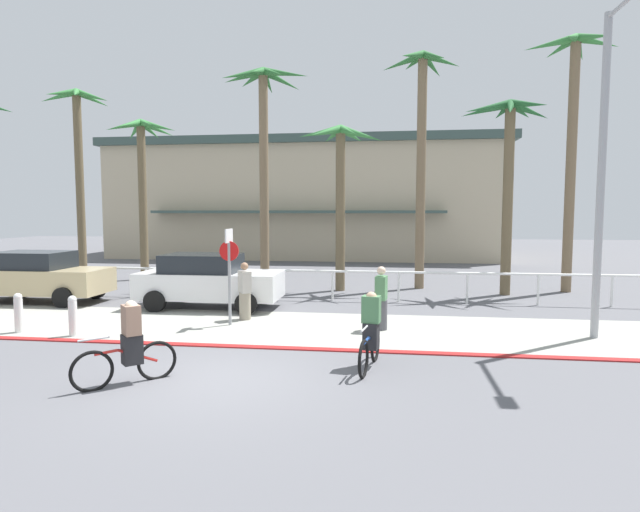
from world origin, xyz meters
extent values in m
plane|color=#5B5B60|center=(0.00, 10.00, 0.00)|extent=(80.00, 80.00, 0.00)
cube|color=#9E9E93|center=(0.00, 4.20, 0.01)|extent=(44.00, 4.00, 0.02)
cube|color=maroon|center=(0.00, 2.20, 0.01)|extent=(44.00, 0.24, 0.03)
cube|color=#BCAD8E|center=(-2.55, 27.62, 3.56)|extent=(25.04, 11.25, 7.12)
cube|color=#384C47|center=(-2.55, 27.62, 7.37)|extent=(25.64, 11.85, 0.50)
cube|color=#384C47|center=(-2.55, 21.50, 3.00)|extent=(17.53, 1.20, 0.16)
cylinder|color=white|center=(0.00, 8.50, 1.00)|extent=(24.44, 0.08, 0.08)
cylinder|color=white|center=(-10.00, 8.50, 0.50)|extent=(0.08, 0.08, 1.00)
cylinder|color=white|center=(-7.78, 8.50, 0.50)|extent=(0.08, 0.08, 1.00)
cylinder|color=white|center=(-5.56, 8.50, 0.50)|extent=(0.08, 0.08, 1.00)
cylinder|color=white|center=(-3.33, 8.50, 0.50)|extent=(0.08, 0.08, 1.00)
cylinder|color=white|center=(-1.11, 8.50, 0.50)|extent=(0.08, 0.08, 1.00)
cylinder|color=white|center=(1.11, 8.50, 0.50)|extent=(0.08, 0.08, 1.00)
cylinder|color=white|center=(3.33, 8.50, 0.50)|extent=(0.08, 0.08, 1.00)
cylinder|color=white|center=(5.56, 8.50, 0.50)|extent=(0.08, 0.08, 1.00)
cylinder|color=white|center=(7.78, 8.50, 0.50)|extent=(0.08, 0.08, 1.00)
cylinder|color=white|center=(10.00, 8.50, 0.50)|extent=(0.08, 0.08, 1.00)
cylinder|color=gray|center=(-1.15, 4.28, 1.10)|extent=(0.08, 0.08, 2.20)
cube|color=white|center=(-1.15, 4.28, 2.38)|extent=(0.04, 0.56, 0.36)
cylinder|color=red|center=(-1.15, 4.28, 1.98)|extent=(0.52, 0.03, 0.52)
cylinder|color=white|center=(-6.09, 2.78, 0.42)|extent=(0.20, 0.20, 0.85)
sphere|color=white|center=(-6.09, 2.78, 0.90)|extent=(0.20, 0.20, 0.20)
cylinder|color=white|center=(-4.53, 2.61, 0.42)|extent=(0.20, 0.20, 0.85)
sphere|color=white|center=(-4.53, 2.61, 0.90)|extent=(0.20, 0.20, 0.20)
cylinder|color=#9EA0A5|center=(7.86, 4.10, 3.75)|extent=(0.18, 0.18, 7.50)
cylinder|color=brown|center=(-10.90, 13.12, 4.16)|extent=(0.36, 0.36, 8.32)
cone|color=#387F3D|center=(-10.15, 13.12, 8.11)|extent=(1.59, 0.32, 0.74)
cone|color=#387F3D|center=(-10.52, 13.78, 8.13)|extent=(1.08, 1.55, 0.70)
cone|color=#387F3D|center=(-11.25, 13.73, 8.16)|extent=(1.02, 1.44, 0.64)
cone|color=#387F3D|center=(-11.76, 13.12, 8.14)|extent=(1.79, 0.32, 0.69)
cone|color=#387F3D|center=(-11.23, 12.54, 8.15)|extent=(0.99, 1.40, 0.65)
cone|color=#387F3D|center=(-10.52, 12.48, 8.11)|extent=(1.07, 1.53, 0.74)
cylinder|color=brown|center=(-7.78, 12.88, 3.44)|extent=(0.36, 0.36, 6.87)
cone|color=#387F3D|center=(-7.00, 12.88, 6.68)|extent=(1.65, 0.32, 0.69)
cone|color=#387F3D|center=(-7.27, 13.39, 6.65)|extent=(1.33, 1.33, 0.75)
cone|color=#387F3D|center=(-7.78, 13.77, 6.66)|extent=(0.32, 1.86, 0.74)
cone|color=#387F3D|center=(-8.33, 13.42, 6.60)|extent=(1.40, 1.40, 0.84)
cone|color=#387F3D|center=(-8.59, 12.88, 6.73)|extent=(1.67, 0.32, 0.60)
cone|color=#387F3D|center=(-8.21, 12.45, 6.70)|extent=(1.15, 1.15, 0.66)
cone|color=#387F3D|center=(-7.78, 11.97, 6.65)|extent=(0.32, 1.90, 0.76)
cone|color=#387F3D|center=(-7.30, 12.39, 6.74)|extent=(1.24, 1.24, 0.59)
cylinder|color=#756047|center=(-1.96, 11.47, 4.24)|extent=(0.36, 0.36, 8.48)
cone|color=#2D6B33|center=(-1.07, 11.47, 8.35)|extent=(1.82, 0.32, 0.57)
cone|color=#2D6B33|center=(-1.34, 12.08, 8.24)|extent=(1.51, 1.51, 0.78)
cone|color=#2D6B33|center=(-1.96, 12.26, 8.22)|extent=(0.32, 1.69, 0.81)
cone|color=#2D6B33|center=(-2.56, 12.07, 8.33)|extent=(1.47, 1.47, 0.60)
cone|color=#2D6B33|center=(-2.74, 11.47, 8.28)|extent=(1.64, 0.32, 0.70)
cone|color=#2D6B33|center=(-2.59, 10.83, 8.21)|extent=(1.56, 1.56, 0.84)
cone|color=#2D6B33|center=(-1.96, 10.66, 8.26)|extent=(0.32, 1.69, 0.74)
cone|color=#2D6B33|center=(-1.48, 10.99, 8.28)|extent=(1.24, 1.24, 0.70)
cylinder|color=brown|center=(1.16, 10.78, 3.04)|extent=(0.36, 0.36, 6.08)
cone|color=#387F3D|center=(1.94, 10.78, 5.85)|extent=(1.65, 0.32, 0.77)
cone|color=#387F3D|center=(1.52, 11.40, 5.93)|extent=(1.03, 1.46, 0.62)
cone|color=#387F3D|center=(0.80, 11.40, 5.94)|extent=(1.03, 1.46, 0.61)
cone|color=#387F3D|center=(0.37, 10.78, 5.95)|extent=(1.62, 0.32, 0.58)
cone|color=#387F3D|center=(0.71, 10.01, 5.87)|extent=(1.20, 1.77, 0.74)
cone|color=#387F3D|center=(1.48, 10.22, 5.91)|extent=(0.96, 1.34, 0.66)
cylinder|color=#756047|center=(4.19, 11.76, 4.47)|extent=(0.36, 0.36, 8.95)
cone|color=#2D6B33|center=(4.88, 11.76, 8.70)|extent=(1.48, 0.32, 0.79)
cone|color=#2D6B33|center=(4.58, 12.43, 8.70)|extent=(1.10, 1.59, 0.81)
cone|color=#2D6B33|center=(3.88, 12.30, 8.82)|extent=(0.93, 1.29, 0.57)
cone|color=#2D6B33|center=(3.44, 11.76, 8.68)|extent=(1.61, 0.32, 0.84)
cone|color=#2D6B33|center=(3.78, 11.05, 8.74)|extent=(1.14, 1.65, 0.73)
cone|color=#2D6B33|center=(4.54, 11.16, 8.70)|extent=(1.03, 1.46, 0.79)
cylinder|color=brown|center=(7.19, 10.55, 3.40)|extent=(0.36, 0.36, 6.80)
cone|color=#235B2D|center=(7.83, 10.55, 6.53)|extent=(1.41, 0.32, 0.84)
cone|color=#235B2D|center=(7.65, 11.14, 6.65)|extent=(1.22, 1.42, 0.62)
cone|color=#235B2D|center=(7.05, 11.15, 6.65)|extent=(0.60, 1.34, 0.61)
cone|color=#235B2D|center=(6.39, 10.94, 6.67)|extent=(1.77, 1.08, 0.58)
cone|color=#235B2D|center=(6.36, 10.15, 6.60)|extent=(1.86, 1.12, 0.70)
cone|color=#235B2D|center=(7.05, 9.96, 6.54)|extent=(0.61, 1.38, 0.82)
cone|color=#235B2D|center=(7.65, 9.97, 6.65)|extent=(1.21, 1.41, 0.61)
cylinder|color=#756047|center=(9.61, 11.56, 4.63)|extent=(0.36, 0.36, 9.27)
cone|color=#387F3D|center=(10.34, 11.56, 9.08)|extent=(1.54, 0.32, 0.68)
cone|color=#387F3D|center=(9.92, 12.09, 9.01)|extent=(0.95, 1.32, 0.81)
cone|color=#387F3D|center=(9.27, 12.16, 9.09)|extent=(1.01, 1.42, 0.66)
cone|color=#387F3D|center=(8.71, 11.56, 9.08)|extent=(1.87, 0.32, 0.69)
cone|color=#387F3D|center=(9.29, 11.00, 9.13)|extent=(0.96, 1.33, 0.59)
cone|color=#387F3D|center=(9.99, 10.90, 9.08)|extent=(1.07, 1.54, 0.67)
cube|color=tan|center=(-8.47, 6.89, 0.73)|extent=(4.40, 1.80, 0.80)
cube|color=#1E2328|center=(-8.72, 6.89, 1.41)|extent=(2.29, 1.58, 0.56)
cylinder|color=black|center=(-7.06, 7.79, 0.33)|extent=(0.66, 0.22, 0.66)
cylinder|color=black|center=(-7.06, 5.99, 0.33)|extent=(0.66, 0.22, 0.66)
cylinder|color=black|center=(-9.88, 7.79, 0.33)|extent=(0.66, 0.22, 0.66)
cube|color=white|center=(-2.52, 6.63, 0.73)|extent=(4.40, 1.80, 0.80)
cube|color=#1E2328|center=(-2.77, 6.63, 1.41)|extent=(2.29, 1.58, 0.56)
cylinder|color=black|center=(-1.12, 7.53, 0.33)|extent=(0.66, 0.22, 0.66)
cylinder|color=black|center=(-1.12, 5.73, 0.33)|extent=(0.66, 0.22, 0.66)
cylinder|color=black|center=(-3.93, 7.53, 0.33)|extent=(0.66, 0.22, 0.66)
cylinder|color=black|center=(-3.93, 5.73, 0.33)|extent=(0.66, 0.22, 0.66)
torus|color=black|center=(-1.93, -0.86, 0.33)|extent=(0.57, 0.54, 0.72)
torus|color=black|center=(-1.12, -0.11, 0.33)|extent=(0.57, 0.54, 0.72)
cylinder|color=red|center=(-1.37, -0.34, 0.48)|extent=(0.54, 0.51, 0.35)
cylinder|color=red|center=(-1.75, -0.70, 0.62)|extent=(0.31, 0.30, 0.07)
cylinder|color=red|center=(-1.44, -0.41, 0.55)|extent=(0.05, 0.05, 0.44)
cylinder|color=silver|center=(-1.89, -0.83, 0.88)|extent=(0.39, 0.37, 0.04)
cube|color=#232326|center=(-1.44, -0.41, 0.61)|extent=(0.42, 0.42, 0.52)
cube|color=#93705B|center=(-1.44, -0.41, 1.13)|extent=(0.42, 0.43, 0.52)
sphere|color=beige|center=(-1.44, -0.41, 1.36)|extent=(0.22, 0.22, 0.22)
torus|color=black|center=(2.56, 0.48, 0.33)|extent=(0.18, 0.72, 0.72)
torus|color=black|center=(2.75, 1.56, 0.33)|extent=(0.18, 0.72, 0.72)
cylinder|color=#2851A8|center=(2.69, 1.23, 0.48)|extent=(0.17, 0.69, 0.35)
cylinder|color=#2851A8|center=(2.60, 0.72, 0.62)|extent=(0.11, 0.39, 0.07)
cylinder|color=#2851A8|center=(2.67, 1.14, 0.55)|extent=(0.05, 0.05, 0.44)
cylinder|color=silver|center=(2.57, 0.53, 0.88)|extent=(0.12, 0.50, 0.04)
cube|color=#232326|center=(2.67, 1.14, 0.61)|extent=(0.33, 0.36, 0.52)
cube|color=#4C7F51|center=(2.67, 1.14, 1.13)|extent=(0.38, 0.31, 0.52)
sphere|color=#D6A884|center=(2.67, 1.14, 1.36)|extent=(0.22, 0.22, 0.22)
cylinder|color=#4C4C51|center=(2.81, 4.26, 0.39)|extent=(0.37, 0.37, 0.78)
cube|color=#4C7F51|center=(2.81, 4.26, 1.09)|extent=(0.32, 0.44, 0.60)
sphere|color=beige|center=(2.81, 4.26, 1.53)|extent=(0.22, 0.22, 0.22)
cylinder|color=gray|center=(-0.95, 5.01, 0.39)|extent=(0.45, 0.45, 0.77)
cube|color=#B7B2A8|center=(-0.95, 5.01, 1.07)|extent=(0.44, 0.48, 0.60)
sphere|color=#9E7556|center=(-0.95, 5.01, 1.51)|extent=(0.21, 0.21, 0.21)
camera|label=1|loc=(3.00, -8.74, 3.01)|focal=29.01mm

